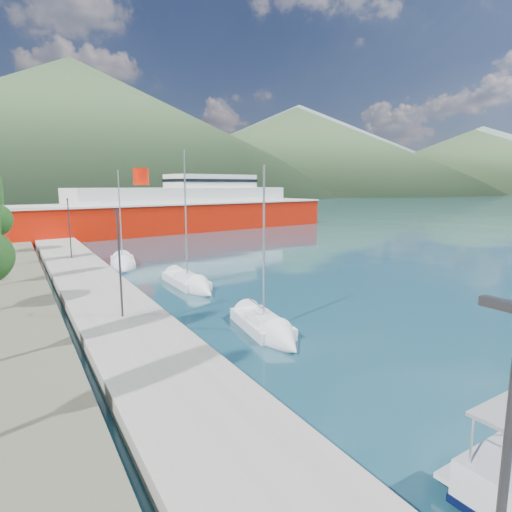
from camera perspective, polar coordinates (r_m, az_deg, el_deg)
ground at (r=131.56m, az=-23.75°, el=5.12°), size 1400.00×1400.00×0.00m
quay at (r=37.72m, az=-21.46°, el=-3.16°), size 5.00×88.00×0.80m
hills_far at (r=651.21m, az=-16.73°, el=15.21°), size 1480.00×900.00×180.00m
hills_near at (r=401.21m, az=-13.96°, el=15.09°), size 1010.00×520.00×115.00m
lamp_posts at (r=25.47m, az=-17.93°, el=-0.35°), size 0.15×44.88×6.06m
sailboat_near at (r=23.54m, az=2.33°, el=-10.27°), size 3.06×7.27×10.12m
sailboat_mid at (r=34.33m, az=-8.16°, el=-3.98°), size 2.17×8.21×11.81m
sailboat_far at (r=44.35m, az=-17.30°, el=-1.24°), size 3.64×7.50×10.57m
ferry at (r=79.49m, az=-9.43°, el=5.97°), size 59.43×21.20×11.56m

